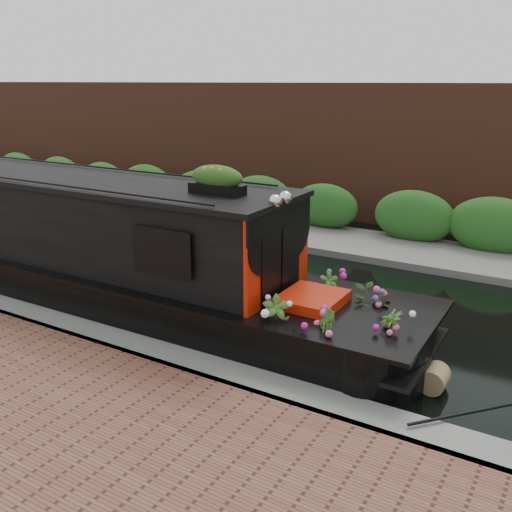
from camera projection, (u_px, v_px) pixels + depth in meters
The scene contains 7 objects.
ground at pixel (228, 288), 11.66m from camera, with size 80.00×80.00×0.00m, color black.
near_bank_coping at pixel (112, 350), 8.96m from camera, with size 40.00×0.60×0.50m, color slate.
far_bank_path at pixel (316, 241), 15.10m from camera, with size 40.00×2.40×0.34m, color #62625E.
far_hedge at pixel (330, 233), 15.84m from camera, with size 40.00×1.10×2.80m, color #24571D.
far_brick_wall at pixel (358, 218), 17.55m from camera, with size 40.00×1.00×8.00m, color brown.
narrowboat at pixel (74, 252), 10.95m from camera, with size 13.09×2.41×3.07m.
rope_fender at pixel (434, 378), 7.76m from camera, with size 0.36×0.36×0.40m, color olive.
Camera 1 is at (6.14, -9.09, 4.06)m, focal length 40.00 mm.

